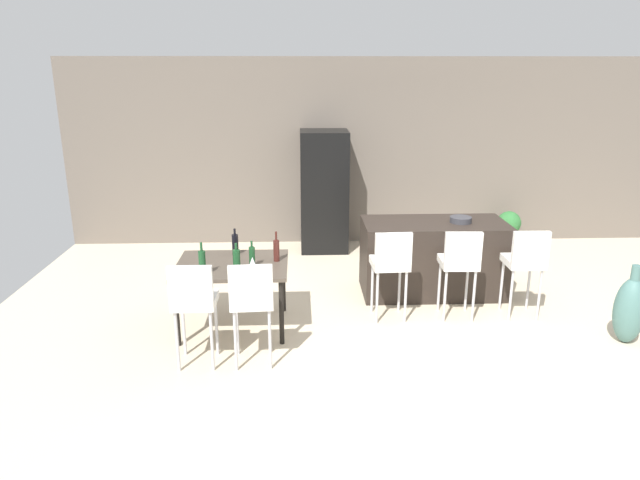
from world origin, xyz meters
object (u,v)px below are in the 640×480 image
Objects in this scene: dining_chair_far at (252,297)px; wine_bottle_end at (202,262)px; bar_chair_middle at (460,260)px; bar_chair_right at (526,259)px; potted_plant at (509,226)px; bar_chair_left at (391,261)px; floor_vase at (630,310)px; dining_table at (232,270)px; wine_bottle_inner at (235,244)px; wine_bottle_right at (276,250)px; dining_chair_near at (194,298)px; kitchen_island at (433,258)px; wine_bottle_near at (237,260)px; wine_bottle_far at (252,256)px; fruit_bowl at (461,220)px; wine_glass_left at (253,262)px; refrigerator at (324,191)px.

dining_chair_far is 3.06× the size of wine_bottle_end.
bar_chair_right is at bearing -0.00° from bar_chair_middle.
potted_plant is (3.77, 3.62, -0.37)m from dining_chair_far.
bar_chair_left is 2.49m from floor_vase.
bar_chair_left is at bearing 4.61° from dining_table.
wine_bottle_right is at bearing -27.15° from wine_bottle_inner.
kitchen_island is at bearing 33.58° from dining_chair_near.
wine_bottle_end reaches higher than wine_bottle_near.
bar_chair_middle reaches higher than potted_plant.
bar_chair_left is 3.18× the size of wine_bottle_right.
potted_plant is (3.56, 2.71, -0.53)m from wine_bottle_right.
wine_bottle_far reaches higher than potted_plant.
bar_chair_middle is 3.51× the size of wine_bottle_inner.
wine_bottle_end reaches higher than bar_chair_middle.
bar_chair_right is 3.64m from dining_chair_near.
dining_chair_near is 3.46m from fruit_bowl.
wine_bottle_end is at bearing 177.60° from floor_vase.
kitchen_island is at bearing 97.36° from bar_chair_middle.
kitchen_island is 0.83m from bar_chair_middle.
wine_glass_left is (-2.15, -1.23, 0.40)m from kitchen_island.
potted_plant is at bearing 39.16° from wine_glass_left.
wine_glass_left is 0.66× the size of fruit_bowl.
bar_chair_left is at bearing 3.16° from wine_bottle_right.
fruit_bowl is (2.97, 1.75, 0.26)m from dining_chair_near.
floor_vase is at bearing -15.47° from bar_chair_left.
bar_chair_right is 3.46× the size of wine_bottle_near.
wine_bottle_near reaches higher than wine_glass_left.
dining_chair_near is at bearing -160.55° from bar_chair_middle.
refrigerator reaches higher than wine_bottle_near.
refrigerator is at bearing 74.34° from wine_glass_left.
bar_chair_left is 1.51m from bar_chair_right.
kitchen_island reaches higher than potted_plant.
potted_plant is at bearing 34.60° from dining_table.
dining_chair_far is 6.03× the size of wine_glass_left.
dining_table is at bearing 107.72° from wine_bottle_near.
wine_bottle_near is 3.21m from refrigerator.
bar_chair_middle is 1.24× the size of floor_vase.
refrigerator reaches higher than dining_chair_near.
bar_chair_middle reaches higher than wine_bottle_inner.
bar_chair_right is 3.03m from wine_bottle_far.
bar_chair_right is 3.51× the size of wine_bottle_inner.
dining_chair_far reaches higher than wine_bottle_far.
bar_chair_right is at bearing 142.79° from floor_vase.
dining_chair_far is (-2.23, -0.98, 0.00)m from bar_chair_middle.
refrigerator reaches higher than wine_bottle_inner.
floor_vase is 1.47× the size of potted_plant.
refrigerator is at bearing 179.80° from potted_plant.
refrigerator reaches higher than bar_chair_right.
bar_chair_left is 1.53m from wine_bottle_far.
bar_chair_left is 0.57× the size of refrigerator.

